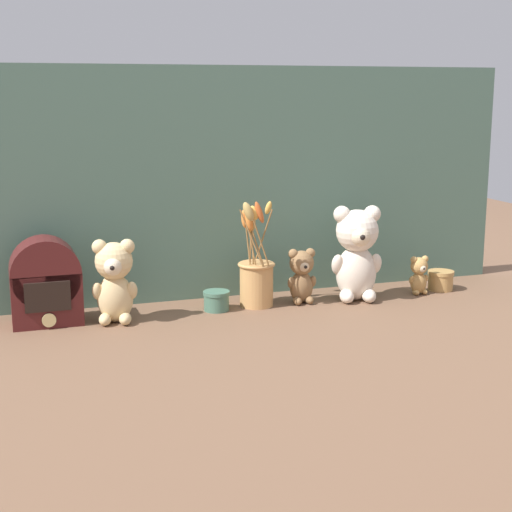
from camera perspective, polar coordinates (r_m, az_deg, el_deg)
name	(u,v)px	position (r m, az deg, el deg)	size (l,w,h in m)	color
ground_plane	(258,309)	(2.24, 0.16, -3.85)	(4.00, 4.00, 0.00)	brown
backdrop_wall	(240,183)	(2.33, -1.16, 5.32)	(1.71, 0.02, 0.68)	#4C6B5B
teddy_bear_large	(356,251)	(2.32, 7.32, 0.34)	(0.16, 0.14, 0.28)	beige
teddy_bear_medium	(114,279)	(2.11, -10.26, -1.69)	(0.13, 0.11, 0.23)	#DBBC84
teddy_bear_small	(302,275)	(2.28, 3.35, -1.37)	(0.09, 0.08, 0.16)	olive
teddy_bear_tiny	(419,274)	(2.44, 11.74, -1.30)	(0.06, 0.06, 0.12)	tan
flower_vase	(256,275)	(2.24, 0.00, -1.37)	(0.14, 0.16, 0.32)	tan
vintage_radio	(46,283)	(2.14, -15.05, -1.93)	(0.18, 0.12, 0.23)	#4C1919
decorative_tin_tall	(441,280)	(2.51, 13.28, -1.73)	(0.08, 0.08, 0.06)	tan
decorative_tin_short	(216,301)	(2.22, -2.89, -3.26)	(0.08, 0.08, 0.06)	#47705B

